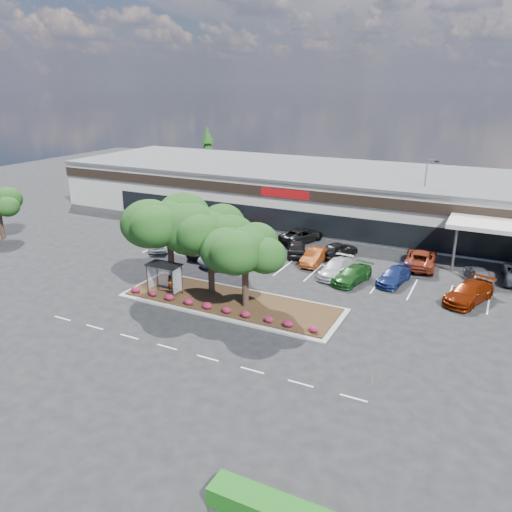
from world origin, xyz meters
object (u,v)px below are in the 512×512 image
at_px(car_1, 204,249).
at_px(car_0, 162,241).
at_px(light_pole, 423,206).
at_px(survey_stake, 373,377).

bearing_deg(car_1, car_0, 176.02).
bearing_deg(light_pole, car_0, -148.27).
relative_size(car_0, car_1, 1.00).
bearing_deg(car_1, light_pole, 32.36).
relative_size(survey_stake, car_1, 0.18).
bearing_deg(survey_stake, car_1, 143.86).
xyz_separation_m(light_pole, car_0, (-24.18, -14.95, -3.18)).
distance_m(survey_stake, car_1, 26.33).
distance_m(car_0, car_1, 5.24).
height_order(light_pole, survey_stake, light_pole).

